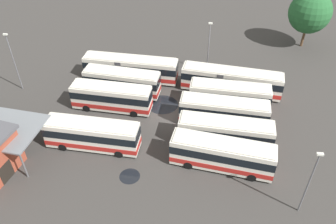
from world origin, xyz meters
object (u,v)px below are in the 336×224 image
(bus_row1_slot2, at_px, (224,112))
(lamp_post_near_entrance, at_px, (209,46))
(bus_row1_slot4, at_px, (231,81))
(tree_south_edge, at_px, (310,12))
(bus_row0_slot4, at_px, (130,68))
(lamp_post_by_building, at_px, (14,60))
(bus_row0_slot3, at_px, (122,82))
(lamp_post_mid_lot, at_px, (309,181))
(bus_row0_slot2, at_px, (112,97))
(bus_row1_slot0, at_px, (222,154))
(bus_row0_slot0, at_px, (92,134))
(bus_row1_slot1, at_px, (225,133))
(bus_row1_slot3, at_px, (230,96))

(bus_row1_slot2, height_order, lamp_post_near_entrance, lamp_post_near_entrance)
(bus_row1_slot4, xyz_separation_m, tree_south_edge, (13.45, 15.39, 4.25))
(bus_row0_slot4, bearing_deg, lamp_post_by_building, -165.54)
(bus_row0_slot3, relative_size, lamp_post_mid_lot, 1.37)
(bus_row0_slot2, distance_m, bus_row1_slot2, 14.78)
(bus_row1_slot4, distance_m, tree_south_edge, 20.88)
(bus_row0_slot4, relative_size, bus_row1_slot4, 1.00)
(lamp_post_by_building, bearing_deg, tree_south_edge, 21.52)
(bus_row1_slot4, bearing_deg, bus_row1_slot0, -96.97)
(bus_row0_slot0, height_order, lamp_post_near_entrance, lamp_post_near_entrance)
(bus_row0_slot4, xyz_separation_m, tree_south_edge, (28.23, 13.23, 4.25))
(bus_row0_slot3, bearing_deg, lamp_post_by_building, -179.13)
(lamp_post_mid_lot, relative_size, lamp_post_near_entrance, 0.98)
(bus_row1_slot4, bearing_deg, bus_row1_slot2, -100.19)
(tree_south_edge, bearing_deg, bus_row1_slot2, -123.14)
(bus_row0_slot0, distance_m, bus_row0_slot4, 15.02)
(bus_row1_slot1, bearing_deg, bus_row1_slot3, 83.07)
(bus_row1_slot0, bearing_deg, bus_row1_slot4, 83.03)
(bus_row0_slot3, xyz_separation_m, bus_row1_slot2, (13.99, -5.62, 0.00))
(bus_row1_slot3, bearing_deg, lamp_post_mid_lot, -69.60)
(bus_row1_slot4, height_order, lamp_post_by_building, lamp_post_by_building)
(lamp_post_near_entrance, bearing_deg, bus_row1_slot2, -81.02)
(lamp_post_by_building, bearing_deg, lamp_post_mid_lot, -26.67)
(bus_row1_slot0, distance_m, tree_south_edge, 33.95)
(bus_row1_slot3, xyz_separation_m, lamp_post_by_building, (-29.79, 1.87, 2.86))
(bus_row1_slot3, bearing_deg, bus_row1_slot2, -104.50)
(lamp_post_mid_lot, relative_size, tree_south_edge, 0.82)
(bus_row0_slot0, bearing_deg, bus_row1_slot1, 6.15)
(bus_row0_slot4, distance_m, bus_row1_slot0, 21.23)
(bus_row0_slot3, height_order, bus_row1_slot1, same)
(lamp_post_mid_lot, bearing_deg, bus_row1_slot0, 145.16)
(bus_row0_slot0, bearing_deg, lamp_post_near_entrance, 53.63)
(bus_row1_slot0, height_order, lamp_post_near_entrance, lamp_post_near_entrance)
(bus_row1_slot1, distance_m, lamp_post_by_building, 30.48)
(bus_row1_slot2, bearing_deg, bus_row1_slot4, 79.81)
(bus_row0_slot2, relative_size, tree_south_edge, 1.11)
(bus_row1_slot0, xyz_separation_m, tree_south_edge, (15.25, 30.03, 4.25))
(bus_row0_slot3, height_order, bus_row1_slot2, same)
(bus_row0_slot0, xyz_separation_m, bus_row0_slot3, (1.31, 11.16, -0.00))
(bus_row1_slot1, height_order, bus_row1_slot3, same)
(lamp_post_near_entrance, bearing_deg, bus_row0_slot3, -150.05)
(bus_row1_slot0, height_order, bus_row1_slot3, same)
(bus_row0_slot2, relative_size, lamp_post_by_building, 1.23)
(lamp_post_by_building, height_order, tree_south_edge, tree_south_edge)
(bus_row1_slot1, bearing_deg, tree_south_edge, 60.91)
(tree_south_edge, bearing_deg, lamp_post_by_building, -158.48)
(bus_row1_slot1, distance_m, bus_row1_slot3, 7.47)
(bus_row0_slot0, height_order, lamp_post_mid_lot, lamp_post_mid_lot)
(bus_row1_slot0, bearing_deg, bus_row0_slot2, 146.66)
(bus_row0_slot2, relative_size, bus_row0_slot4, 0.76)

